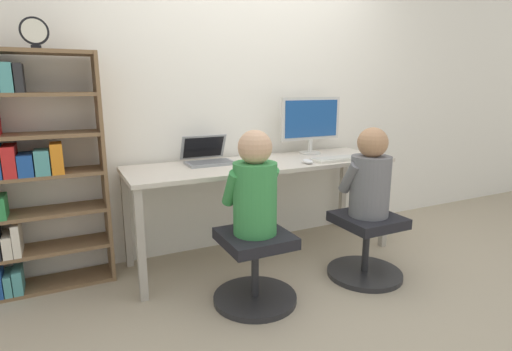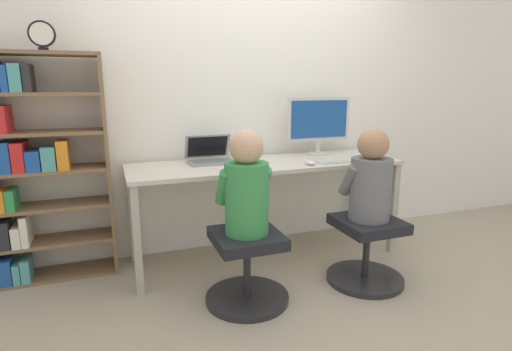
{
  "view_description": "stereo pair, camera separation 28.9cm",
  "coord_description": "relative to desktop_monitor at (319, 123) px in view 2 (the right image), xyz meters",
  "views": [
    {
      "loc": [
        -1.39,
        -2.38,
        1.35
      ],
      "look_at": [
        -0.15,
        0.16,
        0.71
      ],
      "focal_mm": 28.0,
      "sensor_mm": 36.0,
      "label": 1
    },
    {
      "loc": [
        -1.12,
        -2.49,
        1.35
      ],
      "look_at": [
        -0.15,
        0.16,
        0.71
      ],
      "focal_mm": 28.0,
      "sensor_mm": 36.0,
      "label": 2
    }
  ],
  "objects": [
    {
      "name": "wall_back",
      "position": [
        -0.54,
        0.21,
        0.26
      ],
      "size": [
        10.0,
        0.05,
        2.6
      ],
      "color": "white",
      "rests_on": "ground_plane"
    },
    {
      "name": "office_chair_right",
      "position": [
        -0.91,
        -0.78,
        -0.8
      ],
      "size": [
        0.54,
        0.54,
        0.46
      ],
      "color": "#262628",
      "rests_on": "ground_plane"
    },
    {
      "name": "keyboard",
      "position": [
        -0.01,
        -0.37,
        -0.26
      ],
      "size": [
        0.39,
        0.15,
        0.03
      ],
      "color": "silver",
      "rests_on": "desk"
    },
    {
      "name": "laptop",
      "position": [
        -0.95,
        -0.03,
        -0.22
      ],
      "size": [
        0.35,
        0.3,
        0.21
      ],
      "color": "gray",
      "rests_on": "desk"
    },
    {
      "name": "office_chair_left",
      "position": [
        -0.05,
        -0.82,
        -0.8
      ],
      "size": [
        0.54,
        0.54,
        0.46
      ],
      "color": "#262628",
      "rests_on": "ground_plane"
    },
    {
      "name": "person_at_monitor",
      "position": [
        -0.05,
        -0.81,
        -0.3
      ],
      "size": [
        0.34,
        0.29,
        0.62
      ],
      "color": "slate",
      "rests_on": "office_chair_left"
    },
    {
      "name": "bookshelf",
      "position": [
        -2.23,
        0.01,
        -0.24
      ],
      "size": [
        0.89,
        0.28,
        1.57
      ],
      "color": "brown",
      "rests_on": "ground_plane"
    },
    {
      "name": "computer_mouse_by_keyboard",
      "position": [
        -0.28,
        -0.38,
        -0.25
      ],
      "size": [
        0.07,
        0.11,
        0.03
      ],
      "color": "silver",
      "rests_on": "desk"
    },
    {
      "name": "person_at_laptop",
      "position": [
        -0.91,
        -0.77,
        -0.29
      ],
      "size": [
        0.33,
        0.29,
        0.64
      ],
      "color": "#388C47",
      "rests_on": "office_chair_right"
    },
    {
      "name": "ground_plane",
      "position": [
        -0.54,
        -0.49,
        -1.04
      ],
      "size": [
        14.0,
        14.0,
        0.0
      ],
      "primitive_type": "plane",
      "color": "tan"
    },
    {
      "name": "desk_clock",
      "position": [
        -2.02,
        -0.05,
        0.62
      ],
      "size": [
        0.16,
        0.03,
        0.18
      ],
      "color": "black",
      "rests_on": "bookshelf"
    },
    {
      "name": "desk",
      "position": [
        -0.54,
        -0.17,
        -0.34
      ],
      "size": [
        2.09,
        0.64,
        0.77
      ],
      "color": "beige",
      "rests_on": "ground_plane"
    },
    {
      "name": "desktop_monitor",
      "position": [
        0.0,
        0.0,
        0.0
      ],
      "size": [
        0.58,
        0.19,
        0.48
      ],
      "color": "beige",
      "rests_on": "desk"
    }
  ]
}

